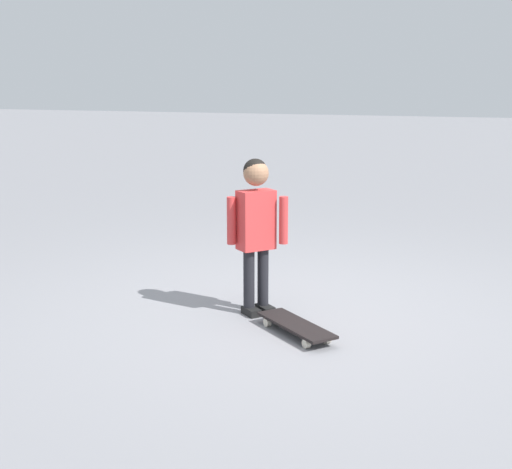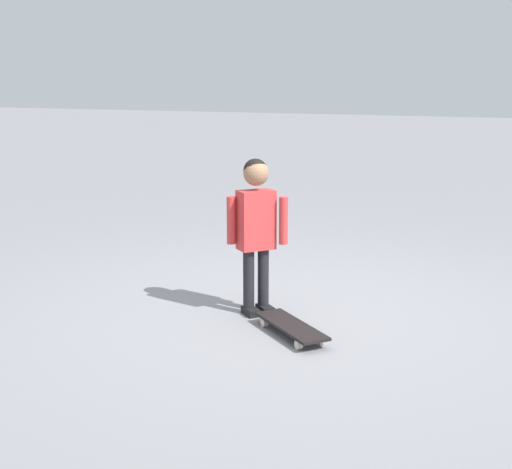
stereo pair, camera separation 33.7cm
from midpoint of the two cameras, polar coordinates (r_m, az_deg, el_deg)
The scene contains 3 objects.
ground_plane at distance 5.08m, azimuth 4.54°, elevation -6.14°, with size 50.00×50.00×0.00m, color gray.
child_person at distance 4.92m, azimuth 1.97°, elevation 1.19°, with size 0.28×0.39×1.06m.
skateboard at distance 4.65m, azimuth 4.84°, elevation -7.14°, with size 0.56×0.61×0.07m.
Camera 2 is at (-4.54, -1.62, 1.60)m, focal length 51.70 mm.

